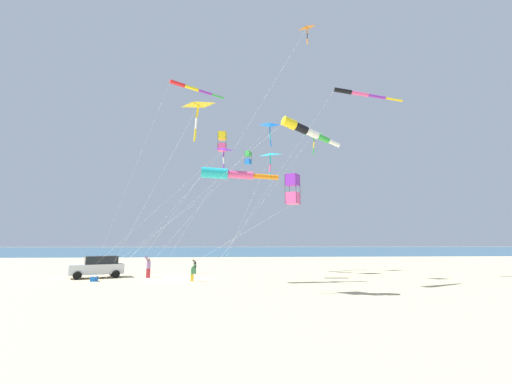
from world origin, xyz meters
The scene contains 20 objects.
ground_plane centered at (0.00, 0.00, 0.00)m, with size 600.00×600.00×0.00m, color #C6B58C.
ocean_water_strip centered at (-165.00, 0.00, 0.00)m, with size 240.00×600.00×0.01m, color #285B7A.
parked_car centered at (-1.09, -6.89, 0.95)m, with size 3.55×4.68×1.85m.
cooler_box centered at (1.71, -6.05, 0.21)m, with size 0.62×0.42×0.42m.
person_adult_flyer centered at (-0.66, -2.48, 1.01)m, with size 0.48×0.60×1.85m.
person_child_green_jacket centered at (-4.48, 1.13, 0.75)m, with size 0.47×0.50×1.38m.
person_child_grey_jacket centered at (2.37, 1.60, 0.72)m, with size 0.34×0.43×1.33m.
kite_delta_black_fish_shape centered at (3.41, 3.93, 10.36)m, with size 7.78×10.84×10.69m.
kite_box_magenta_far_left centered at (0.48, 3.72, 11.97)m, with size 0.96×11.72×12.85m.
kite_delta_orange_high_right centered at (-3.45, 8.58, 11.89)m, with size 5.68×6.25×12.29m.
kite_windsock_white_trailing centered at (6.22, 9.87, 11.24)m, with size 5.21×18.29×12.04m.
kite_windsock_teal_far_right centered at (0.23, 16.68, 17.18)m, with size 5.83×18.27×17.79m.
kite_windsock_striped_overhead centered at (3.58, 4.32, 8.36)m, with size 4.62×12.42×8.86m.
kite_delta_long_streamer_right centered at (1.78, 11.71, 12.43)m, with size 6.34×10.03×12.76m.
kite_box_green_low_center centered at (-5.15, 6.37, 12.00)m, with size 3.12×14.22×12.73m.
kite_delta_checkered_midright centered at (5.07, 10.49, 20.27)m, with size 4.05×12.62×20.66m.
kite_delta_rainbow_low_near centered at (9.18, 2.34, 11.61)m, with size 9.49×9.02×11.92m.
kite_windsock_red_high_left centered at (-7.33, -0.25, 20.82)m, with size 8.68×11.04×21.18m.
kite_box_small_distant centered at (9.87, 8.20, 6.16)m, with size 5.19×9.43×7.07m.
kite_delta_yellow_midlevel centered at (-7.24, 9.01, 16.57)m, with size 8.63×13.09×17.18m.
Camera 1 is at (29.37, 4.36, 2.90)m, focal length 23.30 mm.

